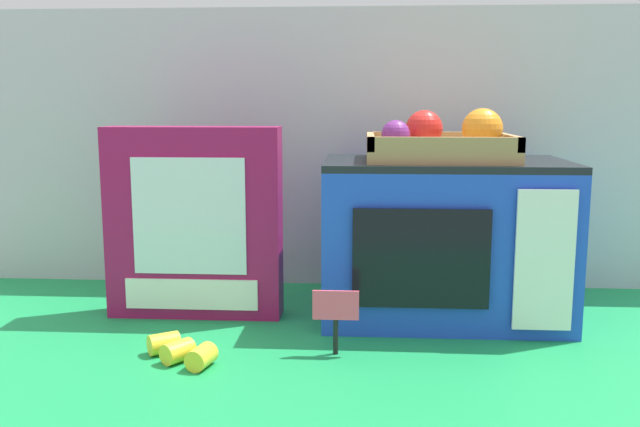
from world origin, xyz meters
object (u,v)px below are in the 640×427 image
(loose_toy_banana, at_px, (182,350))
(toy_microwave, at_px, (445,240))
(price_sign, at_px, (337,312))
(cookie_set_box, at_px, (195,223))
(food_groups_crate, at_px, (441,144))

(loose_toy_banana, bearing_deg, toy_microwave, 30.50)
(toy_microwave, relative_size, loose_toy_banana, 3.51)
(toy_microwave, relative_size, price_sign, 4.18)
(cookie_set_box, height_order, loose_toy_banana, cookie_set_box)
(toy_microwave, height_order, food_groups_crate, food_groups_crate)
(toy_microwave, bearing_deg, food_groups_crate, 178.45)
(toy_microwave, distance_m, food_groups_crate, 0.17)
(toy_microwave, bearing_deg, price_sign, -132.36)
(food_groups_crate, height_order, cookie_set_box, food_groups_crate)
(food_groups_crate, relative_size, cookie_set_box, 0.73)
(price_sign, height_order, loose_toy_banana, price_sign)
(food_groups_crate, height_order, price_sign, food_groups_crate)
(cookie_set_box, relative_size, price_sign, 3.37)
(food_groups_crate, relative_size, loose_toy_banana, 2.07)
(price_sign, xyz_separation_m, loose_toy_banana, (-0.23, -0.04, -0.05))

